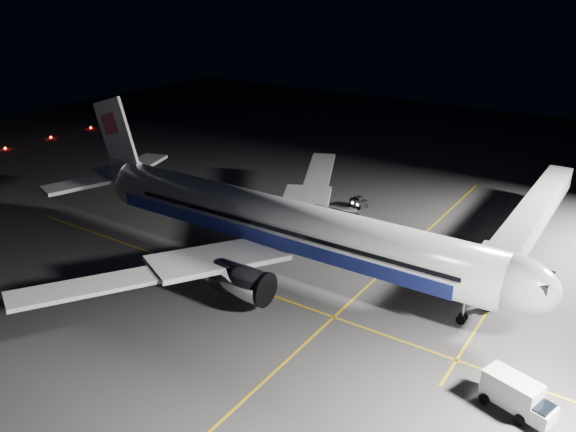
# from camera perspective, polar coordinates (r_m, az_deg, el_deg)

# --- Properties ---
(ground) EXTENTS (200.00, 200.00, 0.00)m
(ground) POSITION_cam_1_polar(r_m,az_deg,el_deg) (63.98, -0.50, -5.11)
(ground) COLOR #4C4C4F
(ground) RESTS_ON ground
(guide_line_main) EXTENTS (0.25, 80.00, 0.01)m
(guide_line_main) POSITION_cam_1_polar(r_m,az_deg,el_deg) (59.60, 7.54, -7.55)
(guide_line_main) COLOR gold
(guide_line_main) RESTS_ON ground
(guide_line_cross) EXTENTS (70.00, 0.25, 0.01)m
(guide_line_cross) POSITION_cam_1_polar(r_m,az_deg,el_deg) (59.74, -3.77, -7.32)
(guide_line_cross) COLOR gold
(guide_line_cross) RESTS_ON ground
(guide_line_side) EXTENTS (0.25, 40.00, 0.01)m
(guide_line_side) POSITION_cam_1_polar(r_m,az_deg,el_deg) (64.82, 21.19, -6.39)
(guide_line_side) COLOR gold
(guide_line_side) RESTS_ON ground
(airliner) EXTENTS (61.48, 54.22, 16.64)m
(airliner) POSITION_cam_1_polar(r_m,az_deg,el_deg) (62.32, -1.33, -0.64)
(airliner) COLOR silver
(airliner) RESTS_ON ground
(jet_bridge) EXTENTS (3.60, 34.40, 6.30)m
(jet_bridge) POSITION_cam_1_polar(r_m,az_deg,el_deg) (70.21, 23.31, -0.35)
(jet_bridge) COLOR #B2B2B7
(jet_bridge) RESTS_ON ground
(service_truck) EXTENTS (5.68, 3.55, 2.72)m
(service_truck) POSITION_cam_1_polar(r_m,az_deg,el_deg) (46.92, 22.28, -16.49)
(service_truck) COLOR silver
(service_truck) RESTS_ON ground
(baggage_tug) EXTENTS (2.64, 2.34, 1.63)m
(baggage_tug) POSITION_cam_1_polar(r_m,az_deg,el_deg) (80.85, 7.17, 1.39)
(baggage_tug) COLOR black
(baggage_tug) RESTS_ON ground
(safety_cone_a) EXTENTS (0.36, 0.36, 0.55)m
(safety_cone_a) POSITION_cam_1_polar(r_m,az_deg,el_deg) (71.47, 5.13, -1.86)
(safety_cone_a) COLOR #F1520A
(safety_cone_a) RESTS_ON ground
(safety_cone_b) EXTENTS (0.44, 0.44, 0.66)m
(safety_cone_b) POSITION_cam_1_polar(r_m,az_deg,el_deg) (71.27, 6.84, -1.96)
(safety_cone_b) COLOR #F1520A
(safety_cone_b) RESTS_ON ground
(safety_cone_c) EXTENTS (0.37, 0.37, 0.56)m
(safety_cone_c) POSITION_cam_1_polar(r_m,az_deg,el_deg) (71.46, 4.79, -1.84)
(safety_cone_c) COLOR #F1520A
(safety_cone_c) RESTS_ON ground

